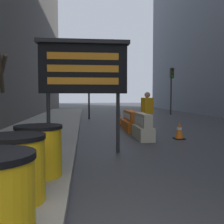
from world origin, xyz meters
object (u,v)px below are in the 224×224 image
Objects in this scene: traffic_cone_mid at (179,130)px; traffic_light_near_curb at (89,81)px; jersey_barrier_orange_near at (131,122)px; jersey_barrier_cream at (143,128)px; barrel_drum_middle at (14,168)px; message_board at (83,69)px; pedestrian_worker at (147,109)px; barrel_drum_back at (39,151)px; traffic_cone_near at (120,119)px; traffic_light_far_side at (172,81)px.

traffic_cone_mid is 0.18× the size of traffic_light_near_curb.
jersey_barrier_orange_near is at bearing 117.14° from traffic_cone_mid.
barrel_drum_middle is at bearing -117.81° from jersey_barrier_cream.
jersey_barrier_cream is 1.31m from traffic_cone_mid.
message_board reaches higher than jersey_barrier_orange_near.
pedestrian_worker is (2.19, -7.26, -1.56)m from traffic_light_near_curb.
barrel_drum_back reaches higher than jersey_barrier_cream.
traffic_light_near_curb reaches higher than traffic_cone_near.
traffic_cone_mid is 0.38× the size of pedestrian_worker.
traffic_cone_near is (1.90, 6.73, -1.94)m from message_board.
jersey_barrier_cream is at bearing 173.01° from traffic_cone_mid.
barrel_drum_back is 9.56m from traffic_cone_near.
barrel_drum_middle is 1.00× the size of barrel_drum_back.
traffic_light_near_curb reaches higher than jersey_barrier_orange_near.
traffic_cone_near is at bearing 95.45° from jersey_barrier_orange_near.
pedestrian_worker is (0.63, -3.48, 0.68)m from traffic_cone_near.
traffic_light_far_side reaches higher than traffic_cone_mid.
barrel_drum_middle is at bearing -95.05° from traffic_light_near_curb.
message_board is 1.76× the size of pedestrian_worker.
message_board reaches higher than barrel_drum_back.
traffic_light_near_curb is at bearing -153.15° from traffic_light_far_side.
jersey_barrier_cream is 0.42× the size of traffic_light_far_side.
message_board is at bearing -115.00° from jersey_barrier_orange_near.
barrel_drum_back is 0.23× the size of traffic_light_far_side.
traffic_light_near_curb is (0.34, 10.51, 0.30)m from message_board.
message_board is (0.90, 3.55, 1.67)m from barrel_drum_middle.
traffic_cone_mid is (1.30, -2.53, -0.07)m from jersey_barrier_orange_near.
barrel_drum_middle is 4.03m from message_board.
traffic_light_far_side is 11.83m from pedestrian_worker.
jersey_barrier_cream is 0.46× the size of traffic_light_near_curb.
barrel_drum_middle is 14.25m from traffic_light_near_curb.
traffic_light_far_side is at bearing 61.74° from jersey_barrier_orange_near.
jersey_barrier_cream is at bearing -90.00° from jersey_barrier_orange_near.
traffic_light_near_curb is (1.24, 14.06, 1.97)m from barrel_drum_middle.
traffic_cone_near is at bearing 107.66° from traffic_cone_mid.
barrel_drum_middle is at bearing -104.23° from message_board.
traffic_light_far_side reaches higher than barrel_drum_middle.
barrel_drum_middle is at bearing -105.24° from traffic_cone_near.
barrel_drum_back is 0.42× the size of jersey_barrier_orange_near.
traffic_light_far_side is 2.26× the size of pedestrian_worker.
traffic_light_near_curb reaches higher than barrel_drum_back.
message_board reaches higher than jersey_barrier_cream.
traffic_light_near_curb is at bearing 101.97° from jersey_barrier_cream.
jersey_barrier_cream is 1.32m from pedestrian_worker.
pedestrian_worker is at bearing 68.87° from jersey_barrier_cream.
traffic_light_near_curb reaches higher than traffic_cone_mid.
traffic_light_near_curb is at bearing 85.08° from barrel_drum_back.
jersey_barrier_orange_near is (2.11, 4.53, -1.88)m from message_board.
traffic_cone_near is 1.04× the size of traffic_cone_mid.
jersey_barrier_orange_near is (2.88, 6.97, -0.21)m from barrel_drum_back.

